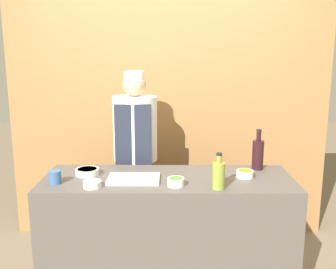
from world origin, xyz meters
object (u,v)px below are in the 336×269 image
(sauce_bowl_green, at_px, (176,181))
(sauce_bowl_yellow, at_px, (87,171))
(sauce_bowl_white, at_px, (92,184))
(cutting_board, at_px, (134,179))
(bottle_wine, at_px, (258,154))
(bottle_oil, at_px, (219,175))
(sauce_bowl_orange, at_px, (245,173))
(chef_center, at_px, (136,160))
(cup_blue, at_px, (55,177))

(sauce_bowl_green, bearing_deg, sauce_bowl_yellow, 159.73)
(sauce_bowl_white, height_order, cutting_board, sauce_bowl_white)
(bottle_wine, bearing_deg, bottle_oil, -128.78)
(sauce_bowl_orange, bearing_deg, bottle_wine, 56.46)
(bottle_oil, height_order, chef_center, chef_center)
(sauce_bowl_white, xyz_separation_m, cup_blue, (-0.26, 0.07, 0.02))
(sauce_bowl_yellow, distance_m, chef_center, 0.59)
(cutting_board, bearing_deg, bottle_wine, 16.36)
(sauce_bowl_yellow, distance_m, cutting_board, 0.36)
(sauce_bowl_yellow, bearing_deg, cup_blue, -132.44)
(chef_center, bearing_deg, sauce_bowl_yellow, -120.26)
(sauce_bowl_white, distance_m, chef_center, 0.80)
(sauce_bowl_yellow, xyz_separation_m, bottle_oil, (0.90, -0.28, 0.07))
(sauce_bowl_white, relative_size, bottle_wine, 0.39)
(bottle_oil, bearing_deg, sauce_bowl_white, 178.63)
(sauce_bowl_green, bearing_deg, cup_blue, 177.06)
(sauce_bowl_orange, relative_size, sauce_bowl_white, 1.01)
(sauce_bowl_white, height_order, chef_center, chef_center)
(cutting_board, bearing_deg, sauce_bowl_green, -20.94)
(bottle_wine, bearing_deg, cup_blue, -166.79)
(bottle_oil, bearing_deg, bottle_wine, 51.22)
(cup_blue, bearing_deg, bottle_wine, 13.21)
(cutting_board, relative_size, bottle_wine, 1.16)
(sauce_bowl_orange, bearing_deg, sauce_bowl_white, -168.30)
(sauce_bowl_yellow, xyz_separation_m, bottle_wine, (1.24, 0.14, 0.09))
(sauce_bowl_white, relative_size, sauce_bowl_green, 1.05)
(sauce_bowl_orange, relative_size, cup_blue, 1.36)
(sauce_bowl_orange, distance_m, chef_center, 0.99)
(sauce_bowl_orange, relative_size, chef_center, 0.07)
(sauce_bowl_white, height_order, bottle_oil, bottle_oil)
(sauce_bowl_white, bearing_deg, bottle_wine, 19.35)
(cup_blue, bearing_deg, sauce_bowl_white, -15.67)
(cutting_board, distance_m, cup_blue, 0.52)
(bottle_wine, distance_m, cup_blue, 1.45)
(sauce_bowl_orange, xyz_separation_m, chef_center, (-0.81, 0.56, -0.06))
(sauce_bowl_orange, height_order, sauce_bowl_white, sauce_bowl_orange)
(sauce_bowl_yellow, relative_size, sauce_bowl_green, 1.50)
(sauce_bowl_white, xyz_separation_m, cutting_board, (0.25, 0.14, -0.01))
(bottle_oil, height_order, bottle_wine, bottle_wine)
(sauce_bowl_yellow, xyz_separation_m, sauce_bowl_green, (0.63, -0.23, 0.01))
(cutting_board, relative_size, chef_center, 0.22)
(chef_center, bearing_deg, bottle_oil, -52.96)
(sauce_bowl_yellow, relative_size, sauce_bowl_white, 1.42)
(sauce_bowl_yellow, distance_m, sauce_bowl_white, 0.28)
(sauce_bowl_white, xyz_separation_m, bottle_wine, (1.15, 0.40, 0.09))
(cup_blue, bearing_deg, sauce_bowl_yellow, 47.56)
(sauce_bowl_yellow, relative_size, sauce_bowl_orange, 1.41)
(bottle_oil, bearing_deg, sauce_bowl_green, 169.29)
(sauce_bowl_white, bearing_deg, bottle_oil, -1.37)
(sauce_bowl_yellow, height_order, chef_center, chef_center)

